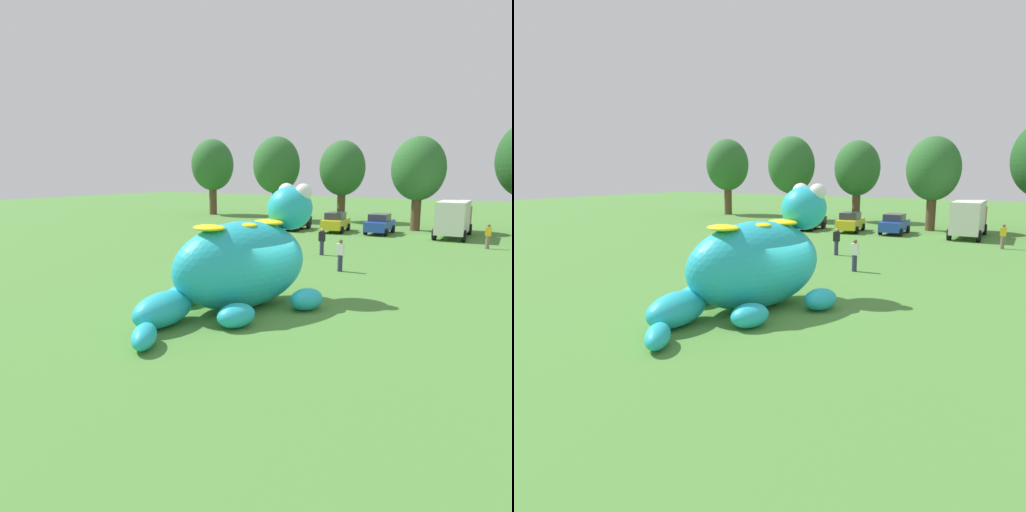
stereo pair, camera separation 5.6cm
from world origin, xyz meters
TOP-DOWN VIEW (x-y plane):
  - ground_plane at (0.00, 0.00)m, footprint 160.00×160.00m
  - giant_inflatable_creature at (-0.94, -0.34)m, footprint 5.79×9.49m
  - car_black at (-10.55, 22.60)m, footprint 2.08×4.17m
  - car_yellow at (-6.80, 23.24)m, footprint 2.39×4.31m
  - car_blue at (-3.06, 23.85)m, footprint 2.11×4.19m
  - box_truck at (2.62, 24.83)m, footprint 2.54×6.47m
  - tree_far_left at (-26.42, 31.19)m, footprint 5.19×5.19m
  - tree_left at (-16.26, 29.24)m, footprint 5.06×5.06m
  - tree_mid_left at (-9.73, 31.78)m, footprint 4.78×4.78m
  - tree_centre_left at (-1.06, 27.87)m, footprint 4.68×4.68m
  - spectator_near_inflatable at (-0.21, 7.83)m, footprint 0.38×0.26m
  - spectator_by_cars at (-9.11, 15.59)m, footprint 0.38×0.26m
  - spectator_wandering at (-3.02, 11.79)m, footprint 0.38×0.26m
  - spectator_far_side at (5.59, 20.07)m, footprint 0.38×0.26m

SIDE VIEW (x-z plane):
  - ground_plane at x=0.00m, z-range 0.00..0.00m
  - spectator_near_inflatable at x=-0.21m, z-range 0.00..1.71m
  - spectator_by_cars at x=-9.11m, z-range 0.00..1.71m
  - spectator_wandering at x=-3.02m, z-range 0.00..1.71m
  - spectator_far_side at x=5.59m, z-range 0.00..1.71m
  - car_black at x=-10.55m, z-range 0.00..1.72m
  - car_yellow at x=-6.80m, z-range 0.00..1.72m
  - car_blue at x=-3.06m, z-range 0.00..1.72m
  - box_truck at x=2.62m, z-range 0.13..3.08m
  - giant_inflatable_creature at x=-0.94m, z-range -0.63..4.08m
  - tree_centre_left at x=-1.06m, z-range 1.28..9.58m
  - tree_mid_left at x=-9.73m, z-range 1.31..9.79m
  - tree_left at x=-16.26m, z-range 1.38..10.37m
  - tree_far_left at x=-26.42m, z-range 1.42..10.63m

